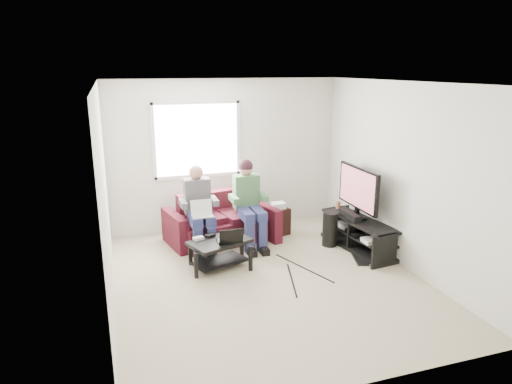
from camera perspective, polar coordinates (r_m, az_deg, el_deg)
floor at (r=6.28m, az=1.57°, el=-10.92°), size 4.50×4.50×0.00m
ceiling at (r=5.63m, az=1.77°, el=13.52°), size 4.50×4.50×0.00m
wall_back at (r=7.93m, az=-3.77°, el=4.57°), size 4.50×0.00×4.50m
wall_front at (r=3.88m, az=12.88°, el=-7.46°), size 4.50×0.00×4.50m
wall_left at (r=5.51m, az=-18.35°, el=-1.03°), size 0.00×4.50×4.50m
wall_right at (r=6.74m, az=17.92°, el=1.92°), size 0.00×4.50×4.50m
window at (r=7.75m, az=-7.39°, el=6.49°), size 1.48×0.04×1.28m
sofa at (r=7.52m, az=-4.42°, el=-3.94°), size 1.85×1.06×0.79m
person_left at (r=7.05m, az=-7.12°, el=-1.74°), size 0.40×0.71×1.32m
person_right at (r=7.24m, az=-0.93°, el=-0.68°), size 0.40×0.71×1.37m
laptop_silver at (r=6.83m, az=-6.71°, el=-2.55°), size 0.38×0.32×0.24m
coffee_table at (r=6.53m, az=-4.55°, el=-6.95°), size 0.96×0.77×0.42m
laptop_black at (r=6.40m, az=-3.38°, el=-5.18°), size 0.39×0.32×0.24m
controller_a at (r=6.54m, az=-7.22°, el=-5.76°), size 0.16×0.12×0.04m
controller_b at (r=6.63m, az=-5.78°, el=-5.43°), size 0.17×0.14×0.04m
controller_c at (r=6.69m, az=-2.36°, el=-5.16°), size 0.16×0.12×0.04m
tv_stand at (r=7.38m, az=12.73°, el=-5.35°), size 0.64×1.52×0.49m
tv at (r=7.24m, az=12.65°, el=0.31°), size 0.12×1.10×0.81m
soundbar at (r=7.30m, az=11.67°, el=-2.86°), size 0.12×0.50×0.10m
drink_cup at (r=7.77m, az=10.22°, el=-1.59°), size 0.08×0.08×0.12m
console_white at (r=7.04m, az=14.40°, el=-5.88°), size 0.30×0.22×0.06m
console_grey at (r=7.59m, az=11.63°, el=-4.04°), size 0.34×0.26×0.08m
console_black at (r=7.31m, az=12.96°, el=-4.92°), size 0.38×0.30×0.07m
subwoofer at (r=7.41m, az=9.24°, el=-4.59°), size 0.24×0.24×0.56m
keyboard_floor at (r=7.07m, az=12.82°, el=-8.09°), size 0.30×0.53×0.03m
end_table at (r=7.83m, az=2.81°, el=-3.48°), size 0.31×0.31×0.56m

